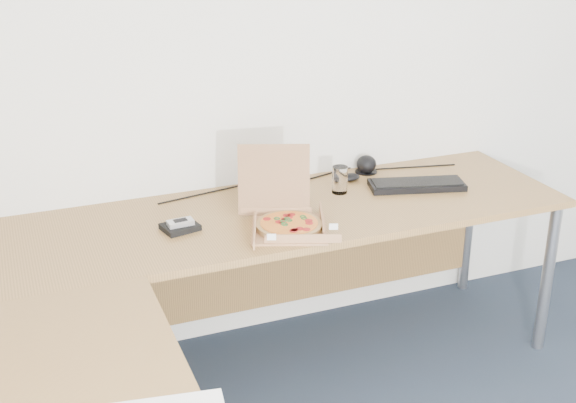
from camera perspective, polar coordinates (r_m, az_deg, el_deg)
name	(u,v)px	position (r m, az deg, el deg)	size (l,w,h in m)	color
desk	(218,282)	(2.56, -5.28, -6.08)	(2.50, 2.20, 0.73)	olive
pizza_box	(287,220)	(2.86, -0.05, -1.42)	(0.28, 0.33, 0.29)	#AD7950
drinking_glass	(340,180)	(3.20, 3.94, 1.65)	(0.07, 0.07, 0.12)	white
keyboard	(417,185)	(3.31, 9.70, 1.24)	(0.41, 0.14, 0.03)	black
mouse	(350,177)	(3.35, 4.70, 1.84)	(0.09, 0.06, 0.03)	black
wallet	(180,227)	(2.89, -8.16, -1.92)	(0.13, 0.11, 0.02)	black
phone	(180,223)	(2.87, -8.13, -1.59)	(0.10, 0.05, 0.02)	#B2B5BA
dome_speaker	(366,163)	(3.45, 5.95, 2.89)	(0.10, 0.10, 0.09)	black
cable_bundle	(306,180)	(3.34, 1.35, 1.64)	(0.68, 0.05, 0.01)	black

